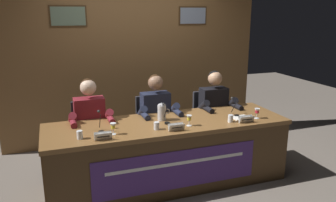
{
  "coord_description": "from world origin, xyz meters",
  "views": [
    {
      "loc": [
        -1.22,
        -3.49,
        1.98
      ],
      "look_at": [
        0.0,
        0.0,
        1.01
      ],
      "focal_mm": 35.93,
      "sensor_mm": 36.0,
      "label": 1
    }
  ],
  "objects_px": {
    "microphone_right": "(235,110)",
    "panelist_left": "(91,122)",
    "nameplate_center": "(176,127)",
    "water_cup_center": "(157,126)",
    "chair_right": "(209,124)",
    "panelist_center": "(157,115)",
    "microphone_left": "(100,125)",
    "conference_table": "(171,145)",
    "microphone_center": "(166,117)",
    "chair_center": "(153,131)",
    "nameplate_left": "(103,136)",
    "juice_glass_center": "(189,118)",
    "juice_glass_left": "(113,127)",
    "water_pitcher_central": "(162,112)",
    "chair_left": "(90,138)",
    "water_cup_right": "(230,119)",
    "water_cup_left": "(80,135)",
    "nameplate_right": "(246,119)",
    "document_stack_right": "(241,118)",
    "panelist_right": "(216,109)"
  },
  "relations": [
    {
      "from": "chair_left",
      "to": "microphone_right",
      "type": "relative_size",
      "value": 4.18
    },
    {
      "from": "panelist_center",
      "to": "nameplate_left",
      "type": "bearing_deg",
      "value": -137.35
    },
    {
      "from": "water_cup_center",
      "to": "microphone_right",
      "type": "xyz_separation_m",
      "value": [
        1.06,
        0.17,
        0.04
      ]
    },
    {
      "from": "panelist_left",
      "to": "juice_glass_center",
      "type": "xyz_separation_m",
      "value": [
        1.01,
        -0.62,
        0.13
      ]
    },
    {
      "from": "nameplate_center",
      "to": "water_cup_center",
      "type": "height_order",
      "value": "water_cup_center"
    },
    {
      "from": "microphone_right",
      "to": "water_cup_left",
      "type": "bearing_deg",
      "value": -174.66
    },
    {
      "from": "water_cup_left",
      "to": "nameplate_left",
      "type": "bearing_deg",
      "value": -26.26
    },
    {
      "from": "nameplate_left",
      "to": "juice_glass_center",
      "type": "xyz_separation_m",
      "value": [
        0.97,
        0.11,
        0.05
      ]
    },
    {
      "from": "chair_left",
      "to": "water_cup_right",
      "type": "distance_m",
      "value": 1.77
    },
    {
      "from": "chair_center",
      "to": "water_cup_center",
      "type": "height_order",
      "value": "chair_center"
    },
    {
      "from": "juice_glass_left",
      "to": "water_pitcher_central",
      "type": "bearing_deg",
      "value": 24.85
    },
    {
      "from": "chair_center",
      "to": "microphone_right",
      "type": "distance_m",
      "value": 1.14
    },
    {
      "from": "microphone_left",
      "to": "chair_center",
      "type": "bearing_deg",
      "value": 40.97
    },
    {
      "from": "juice_glass_left",
      "to": "chair_right",
      "type": "height_order",
      "value": "chair_right"
    },
    {
      "from": "nameplate_center",
      "to": "nameplate_right",
      "type": "bearing_deg",
      "value": -0.37
    },
    {
      "from": "microphone_left",
      "to": "panelist_right",
      "type": "xyz_separation_m",
      "value": [
        1.62,
        0.48,
        -0.11
      ]
    },
    {
      "from": "chair_center",
      "to": "nameplate_right",
      "type": "distance_m",
      "value": 1.3
    },
    {
      "from": "microphone_center",
      "to": "chair_right",
      "type": "distance_m",
      "value": 1.14
    },
    {
      "from": "panelist_center",
      "to": "microphone_left",
      "type": "bearing_deg",
      "value": -148.47
    },
    {
      "from": "microphone_right",
      "to": "water_pitcher_central",
      "type": "bearing_deg",
      "value": 171.75
    },
    {
      "from": "conference_table",
      "to": "microphone_right",
      "type": "height_order",
      "value": "microphone_right"
    },
    {
      "from": "panelist_center",
      "to": "chair_right",
      "type": "distance_m",
      "value": 0.9
    },
    {
      "from": "microphone_left",
      "to": "nameplate_center",
      "type": "distance_m",
      "value": 0.81
    },
    {
      "from": "conference_table",
      "to": "water_cup_right",
      "type": "xyz_separation_m",
      "value": [
        0.68,
        -0.13,
        0.28
      ]
    },
    {
      "from": "panelist_center",
      "to": "chair_right",
      "type": "bearing_deg",
      "value": 13.48
    },
    {
      "from": "nameplate_center",
      "to": "microphone_center",
      "type": "bearing_deg",
      "value": 94.09
    },
    {
      "from": "water_pitcher_central",
      "to": "document_stack_right",
      "type": "xyz_separation_m",
      "value": [
        0.91,
        -0.24,
        -0.09
      ]
    },
    {
      "from": "panelist_center",
      "to": "nameplate_center",
      "type": "relative_size",
      "value": 7.02
    },
    {
      "from": "panelist_left",
      "to": "nameplate_left",
      "type": "height_order",
      "value": "panelist_left"
    },
    {
      "from": "water_cup_right",
      "to": "document_stack_right",
      "type": "xyz_separation_m",
      "value": [
        0.19,
        0.09,
        -0.03
      ]
    },
    {
      "from": "water_cup_center",
      "to": "chair_right",
      "type": "relative_size",
      "value": 0.09
    },
    {
      "from": "chair_left",
      "to": "juice_glass_center",
      "type": "bearing_deg",
      "value": -39.04
    },
    {
      "from": "water_cup_center",
      "to": "nameplate_right",
      "type": "xyz_separation_m",
      "value": [
        1.05,
        -0.11,
        0.0
      ]
    },
    {
      "from": "nameplate_right",
      "to": "water_cup_right",
      "type": "relative_size",
      "value": 2.17
    },
    {
      "from": "juice_glass_center",
      "to": "nameplate_right",
      "type": "distance_m",
      "value": 0.68
    },
    {
      "from": "nameplate_center",
      "to": "water_cup_center",
      "type": "relative_size",
      "value": 2.06
    },
    {
      "from": "panelist_left",
      "to": "chair_right",
      "type": "xyz_separation_m",
      "value": [
        1.66,
        0.2,
        -0.28
      ]
    },
    {
      "from": "microphone_right",
      "to": "panelist_left",
      "type": "bearing_deg",
      "value": 165.06
    },
    {
      "from": "water_cup_right",
      "to": "water_pitcher_central",
      "type": "distance_m",
      "value": 0.8
    },
    {
      "from": "water_cup_left",
      "to": "panelist_center",
      "type": "height_order",
      "value": "panelist_center"
    },
    {
      "from": "chair_left",
      "to": "water_cup_left",
      "type": "relative_size",
      "value": 10.63
    },
    {
      "from": "nameplate_left",
      "to": "document_stack_right",
      "type": "height_order",
      "value": "nameplate_left"
    },
    {
      "from": "juice_glass_center",
      "to": "conference_table",
      "type": "bearing_deg",
      "value": 150.66
    },
    {
      "from": "nameplate_right",
      "to": "chair_center",
      "type": "bearing_deg",
      "value": 132.37
    },
    {
      "from": "nameplate_center",
      "to": "microphone_right",
      "type": "bearing_deg",
      "value": 17.26
    },
    {
      "from": "water_cup_left",
      "to": "water_cup_center",
      "type": "xyz_separation_m",
      "value": [
        0.81,
        0.01,
        0.0
      ]
    },
    {
      "from": "panelist_center",
      "to": "juice_glass_center",
      "type": "relative_size",
      "value": 9.93
    },
    {
      "from": "water_cup_left",
      "to": "document_stack_right",
      "type": "distance_m",
      "value": 1.88
    },
    {
      "from": "microphone_center",
      "to": "water_cup_right",
      "type": "bearing_deg",
      "value": -16.95
    },
    {
      "from": "conference_table",
      "to": "water_pitcher_central",
      "type": "height_order",
      "value": "water_pitcher_central"
    }
  ]
}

